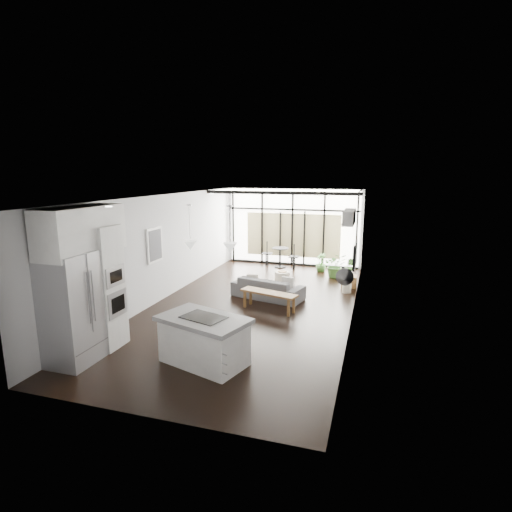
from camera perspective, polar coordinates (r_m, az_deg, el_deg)
The scene contains 28 objects.
floor at distance 10.37m, azimuth -0.48°, elevation -7.10°, with size 5.00×10.00×0.00m, color black.
ceiling at distance 9.82m, azimuth -0.51°, elevation 8.54°, with size 5.00×10.00×0.00m, color silver.
wall_left at distance 11.00m, azimuth -13.03°, elevation 1.23°, with size 0.02×10.00×2.80m, color silver.
wall_right at distance 9.57m, azimuth 13.93°, elevation -0.36°, with size 0.02×10.00×2.80m, color silver.
wall_back at distance 14.79m, azimuth 5.30°, elevation 4.15°, with size 5.00×0.02×2.80m, color silver.
wall_front at distance 5.61m, azimuth -16.12°, elevation -9.17°, with size 5.00×0.02×2.80m, color silver.
glazing at distance 14.67m, azimuth 5.21°, elevation 4.09°, with size 5.00×0.20×2.80m, color black.
skylight at distance 13.69m, azimuth 4.56°, elevation 9.31°, with size 4.70×1.90×0.06m, color silver.
neighbour_building at distance 14.78m, azimuth 5.24°, elevation 2.97°, with size 3.50×0.02×1.60m, color #CCBB8A.
island at distance 7.33m, azimuth -7.44°, elevation -11.87°, with size 1.58×0.94×0.87m, color silver.
cooktop at distance 7.16m, azimuth -7.53°, elevation -8.66°, with size 0.75×0.50×0.01m, color black.
fridge at distance 7.86m, azimuth -24.73°, elevation -6.76°, with size 0.78×0.97×2.01m, color #9C9CA1.
appliance_column at distance 8.25m, azimuth -21.10°, elevation -4.21°, with size 0.62×0.65×2.40m, color silver.
upper_cabinets at distance 7.80m, azimuth -23.70°, elevation 3.35°, with size 0.62×1.75×0.86m, color silver.
pendant_left at distance 7.61m, azimuth -9.37°, elevation 1.49°, with size 0.26×0.26×0.18m, color silver.
pendant_right at distance 7.30m, azimuth -3.72°, elevation 1.18°, with size 0.26×0.26×0.18m, color silver.
sofa at distance 10.88m, azimuth 1.69°, elevation -4.08°, with size 1.96×0.57×0.77m, color #535356.
console_bench at distance 9.98m, azimuth 1.84°, elevation -6.44°, with size 1.47×0.37×0.47m, color brown.
pouf at distance 12.33m, azimuth 3.78°, elevation -3.12°, with size 0.47×0.47×0.38m, color beige.
crate at distance 12.31m, azimuth 13.14°, elevation -3.52°, with size 0.45×0.45×0.34m, color brown.
plant_tall at distance 13.27m, azimuth 11.24°, elevation -1.69°, with size 0.72×0.80×0.63m, color #3C6B2C.
plant_med at distance 13.96m, azimuth 9.25°, elevation -1.51°, with size 0.36×0.64×0.36m, color #3C6B2C.
plant_crate at distance 12.24m, azimuth 13.21°, elevation -2.19°, with size 0.31×0.56×0.25m, color #3C6B2C.
milk_can at distance 11.69m, azimuth 12.86°, elevation -3.88°, with size 0.26×0.26×0.52m, color beige.
bistro_set at distance 14.43m, azimuth 3.48°, elevation -0.32°, with size 1.39×0.56×0.67m, color black.
tv at distance 10.58m, azimuth 13.99°, elevation 0.22°, with size 0.05×1.10×0.65m, color black.
ac_unit at distance 8.63m, azimuth 13.18°, elevation 5.43°, with size 0.22×0.90×0.30m, color silver.
framed_art at distance 10.53m, azimuth -14.27°, elevation 1.54°, with size 0.04×0.70×0.90m, color black.
Camera 1 is at (2.93, -9.36, 3.37)m, focal length 28.00 mm.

